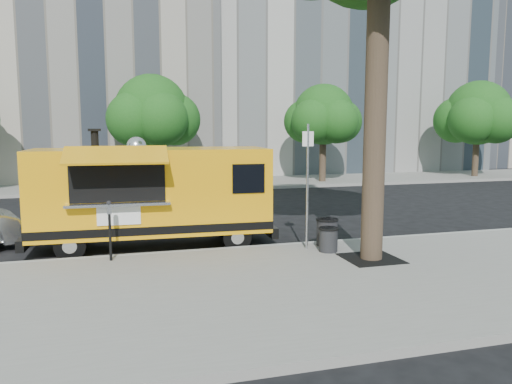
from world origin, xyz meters
TOP-DOWN VIEW (x-y plane):
  - ground at (0.00, 0.00)m, footprint 120.00×120.00m
  - sidewalk at (0.00, -4.00)m, footprint 60.00×6.00m
  - curb at (0.00, -0.93)m, footprint 60.00×0.14m
  - far_sidewalk at (0.00, 13.50)m, footprint 60.00×5.00m
  - building_mid at (12.00, 23.00)m, footprint 20.00×14.00m
  - building_right at (30.00, 24.00)m, footprint 16.00×12.00m
  - tree_well at (2.60, -2.80)m, footprint 1.20×1.20m
  - far_tree_b at (-1.00, 12.70)m, footprint 3.60×3.60m
  - far_tree_c at (8.00, 12.40)m, footprint 3.24×3.24m
  - far_tree_d at (18.00, 12.60)m, footprint 3.78×3.78m
  - sign_post at (1.55, -1.55)m, footprint 0.28×0.06m
  - parking_meter at (-3.00, -1.35)m, footprint 0.11×0.11m
  - food_truck at (-1.99, 0.17)m, footprint 6.21×2.93m
  - trash_bin_left at (1.95, -1.92)m, footprint 0.48×0.48m
  - trash_bin_right at (2.17, -1.33)m, footprint 0.56×0.56m

SIDE VIEW (x-z plane):
  - ground at x=0.00m, z-range 0.00..0.00m
  - sidewalk at x=0.00m, z-range 0.00..0.15m
  - curb at x=0.00m, z-range -0.01..0.15m
  - far_sidewalk at x=0.00m, z-range 0.00..0.15m
  - tree_well at x=2.60m, z-range 0.14..0.17m
  - trash_bin_left at x=1.95m, z-range 0.17..0.74m
  - trash_bin_right at x=2.17m, z-range 0.17..0.84m
  - parking_meter at x=-3.00m, z-range 0.31..1.65m
  - food_truck at x=-1.99m, z-range -0.09..2.92m
  - sign_post at x=1.55m, z-range 0.35..3.35m
  - far_tree_c at x=8.00m, z-range 1.11..6.32m
  - far_tree_b at x=-1.00m, z-range 1.08..6.58m
  - far_tree_d at x=18.00m, z-range 1.07..6.71m
  - building_right at x=30.00m, z-range 0.00..16.00m
  - building_mid at x=12.00m, z-range 0.00..20.00m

